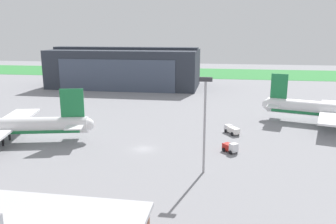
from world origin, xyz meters
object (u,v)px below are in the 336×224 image
(maintenance_hangar, at_px, (125,68))
(apron_light_mast, at_px, (205,118))
(pushback_tractor, at_px, (232,130))
(airliner_far_right, at_px, (335,111))
(baggage_tug, at_px, (231,147))

(maintenance_hangar, relative_size, apron_light_mast, 3.86)
(pushback_tractor, height_order, apron_light_mast, apron_light_mast)
(maintenance_hangar, relative_size, airliner_far_right, 1.80)
(airliner_far_right, distance_m, baggage_tug, 40.28)
(maintenance_hangar, xyz_separation_m, apron_light_mast, (44.18, -99.81, 1.63))
(baggage_tug, bearing_deg, airliner_far_right, 42.85)
(maintenance_hangar, height_order, pushback_tractor, maintenance_hangar)
(maintenance_hangar, bearing_deg, baggage_tug, -60.58)
(maintenance_hangar, distance_m, baggage_tug, 100.96)
(airliner_far_right, height_order, pushback_tractor, airliner_far_right)
(airliner_far_right, height_order, baggage_tug, airliner_far_right)
(apron_light_mast, bearing_deg, baggage_tug, 66.58)
(airliner_far_right, bearing_deg, baggage_tug, -137.15)
(maintenance_hangar, xyz_separation_m, airliner_far_right, (78.88, -60.36, -4.77))
(airliner_far_right, relative_size, apron_light_mast, 2.15)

